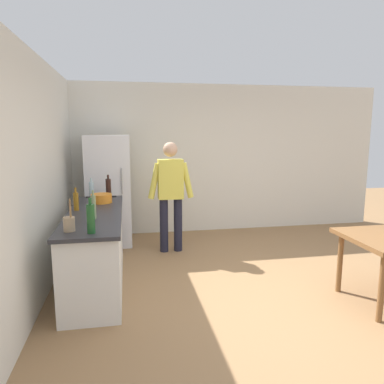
% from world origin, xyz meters
% --- Properties ---
extents(ground_plane, '(14.00, 14.00, 0.00)m').
position_xyz_m(ground_plane, '(0.00, 0.00, 0.00)').
color(ground_plane, '#936D47').
extents(wall_back, '(6.40, 0.12, 2.70)m').
position_xyz_m(wall_back, '(0.00, 3.00, 1.35)').
color(wall_back, silver).
rests_on(wall_back, ground_plane).
extents(wall_left, '(0.12, 5.60, 2.70)m').
position_xyz_m(wall_left, '(-2.60, 0.20, 1.35)').
color(wall_left, silver).
rests_on(wall_left, ground_plane).
extents(kitchen_counter, '(0.64, 2.20, 0.90)m').
position_xyz_m(kitchen_counter, '(-2.00, 0.80, 0.45)').
color(kitchen_counter, white).
rests_on(kitchen_counter, ground_plane).
extents(refrigerator, '(0.70, 0.67, 1.80)m').
position_xyz_m(refrigerator, '(-1.90, 2.40, 0.90)').
color(refrigerator, white).
rests_on(refrigerator, ground_plane).
extents(person, '(0.70, 0.22, 1.70)m').
position_xyz_m(person, '(-0.95, 1.85, 0.98)').
color(person, '#1E1E2D').
rests_on(person, ground_plane).
extents(cooking_pot, '(0.40, 0.28, 0.12)m').
position_xyz_m(cooking_pot, '(-1.95, 1.38, 0.96)').
color(cooking_pot, orange).
rests_on(cooking_pot, kitchen_counter).
extents(utensil_jar, '(0.11, 0.11, 0.32)m').
position_xyz_m(utensil_jar, '(-2.17, -0.02, 0.98)').
color(utensil_jar, tan).
rests_on(utensil_jar, kitchen_counter).
extents(bottle_oil_amber, '(0.06, 0.06, 0.28)m').
position_xyz_m(bottle_oil_amber, '(-2.23, 0.94, 1.02)').
color(bottle_oil_amber, '#996619').
rests_on(bottle_oil_amber, kitchen_counter).
extents(bottle_wine_green, '(0.08, 0.08, 0.34)m').
position_xyz_m(bottle_wine_green, '(-1.95, -0.13, 1.05)').
color(bottle_wine_green, '#1E5123').
rests_on(bottle_wine_green, kitchen_counter).
extents(bottle_vinegar_tall, '(0.06, 0.06, 0.32)m').
position_xyz_m(bottle_vinegar_tall, '(-1.98, 0.46, 1.04)').
color(bottle_vinegar_tall, gray).
rests_on(bottle_vinegar_tall, kitchen_counter).
extents(bottle_beer_brown, '(0.06, 0.06, 0.26)m').
position_xyz_m(bottle_beer_brown, '(-1.99, 0.25, 1.01)').
color(bottle_beer_brown, '#5B3314').
rests_on(bottle_beer_brown, kitchen_counter).
extents(bottle_wine_dark, '(0.08, 0.08, 0.34)m').
position_xyz_m(bottle_wine_dark, '(-1.87, 1.73, 1.05)').
color(bottle_wine_dark, black).
rests_on(bottle_wine_dark, kitchen_counter).
extents(bottle_water_clear, '(0.07, 0.07, 0.30)m').
position_xyz_m(bottle_water_clear, '(-2.11, 1.73, 1.03)').
color(bottle_water_clear, silver).
rests_on(bottle_water_clear, kitchen_counter).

